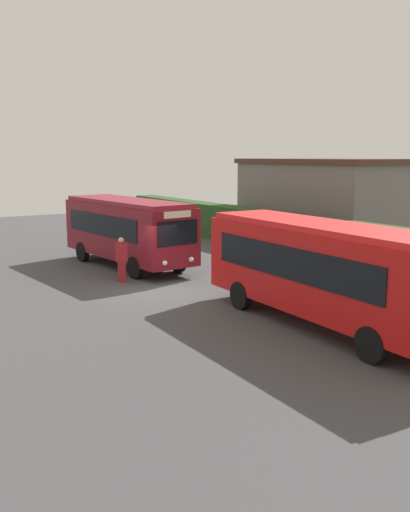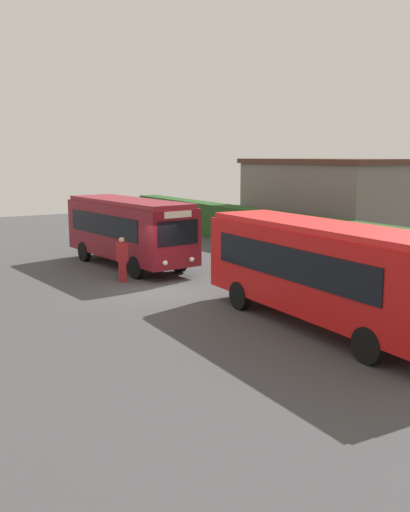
{
  "view_description": "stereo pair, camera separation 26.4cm",
  "coord_description": "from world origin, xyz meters",
  "px_view_note": "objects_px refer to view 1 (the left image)",
  "views": [
    {
      "loc": [
        19.86,
        -10.3,
        5.35
      ],
      "look_at": [
        1.04,
        1.49,
        1.4
      ],
      "focal_mm": 39.58,
      "sensor_mm": 36.0,
      "label": 1
    },
    {
      "loc": [
        20.0,
        -10.07,
        5.35
      ],
      "look_at": [
        1.04,
        1.49,
        1.4
      ],
      "focal_mm": 39.58,
      "sensor_mm": 36.0,
      "label": 2
    }
  ],
  "objects_px": {
    "person_center": "(122,258)",
    "bus_red": "(326,268)",
    "person_left": "(150,237)",
    "person_right": "(340,274)",
    "traffic_cone": "(348,273)",
    "bus_maroon": "(127,228)"
  },
  "relations": [
    {
      "from": "person_center",
      "to": "bus_red",
      "type": "bearing_deg",
      "value": 28.57
    },
    {
      "from": "person_left",
      "to": "person_right",
      "type": "relative_size",
      "value": 0.96
    },
    {
      "from": "bus_red",
      "to": "traffic_cone",
      "type": "relative_size",
      "value": 16.76
    },
    {
      "from": "bus_maroon",
      "to": "person_right",
      "type": "xyz_separation_m",
      "value": [
        10.06,
        4.17,
        -0.93
      ]
    },
    {
      "from": "bus_maroon",
      "to": "person_center",
      "type": "bearing_deg",
      "value": -34.44
    },
    {
      "from": "person_left",
      "to": "person_right",
      "type": "bearing_deg",
      "value": -152.82
    },
    {
      "from": "person_center",
      "to": "person_right",
      "type": "relative_size",
      "value": 1.07
    },
    {
      "from": "person_right",
      "to": "bus_red",
      "type": "bearing_deg",
      "value": 107.44
    },
    {
      "from": "bus_red",
      "to": "traffic_cone",
      "type": "height_order",
      "value": "bus_red"
    },
    {
      "from": "bus_maroon",
      "to": "traffic_cone",
      "type": "distance_m",
      "value": 10.58
    },
    {
      "from": "person_right",
      "to": "traffic_cone",
      "type": "relative_size",
      "value": 3.03
    },
    {
      "from": "bus_red",
      "to": "person_center",
      "type": "xyz_separation_m",
      "value": [
        -9.4,
        -2.79,
        -0.86
      ]
    },
    {
      "from": "person_center",
      "to": "person_right",
      "type": "distance_m",
      "value": 9.16
    },
    {
      "from": "person_left",
      "to": "person_center",
      "type": "distance_m",
      "value": 7.27
    },
    {
      "from": "bus_red",
      "to": "traffic_cone",
      "type": "xyz_separation_m",
      "value": [
        -4.55,
        5.79,
        -1.59
      ]
    },
    {
      "from": "bus_maroon",
      "to": "person_right",
      "type": "relative_size",
      "value": 4.85
    },
    {
      "from": "bus_maroon",
      "to": "traffic_cone",
      "type": "xyz_separation_m",
      "value": [
        7.84,
        6.93,
        -1.59
      ]
    },
    {
      "from": "person_center",
      "to": "traffic_cone",
      "type": "bearing_deg",
      "value": 72.54
    },
    {
      "from": "person_left",
      "to": "bus_maroon",
      "type": "bearing_deg",
      "value": 157.98
    },
    {
      "from": "bus_maroon",
      "to": "person_left",
      "type": "relative_size",
      "value": 5.05
    },
    {
      "from": "bus_maroon",
      "to": "bus_red",
      "type": "height_order",
      "value": "bus_red"
    },
    {
      "from": "bus_maroon",
      "to": "person_center",
      "type": "xyz_separation_m",
      "value": [
        2.99,
        -1.65,
        -0.86
      ]
    }
  ]
}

